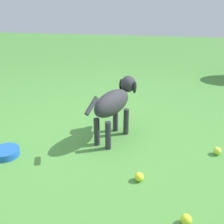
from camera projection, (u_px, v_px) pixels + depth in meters
The scene contains 6 objects.
ground at pixel (94, 144), 2.29m from camera, with size 14.00×14.00×0.00m, color #478438.
dog at pixel (115, 102), 2.27m from camera, with size 0.39×0.75×0.54m.
tennis_ball_0 at pixel (139, 177), 1.83m from camera, with size 0.07×0.07×0.07m, color #D3E22F.
tennis_ball_1 at pixel (217, 151), 2.14m from camera, with size 0.07×0.07×0.07m, color #C1E541.
tennis_ball_2 at pixel (186, 220), 1.48m from camera, with size 0.07×0.07×0.07m, color #C8DA2D.
water_bowl at pixel (6, 152), 2.12m from camera, with size 0.22×0.22×0.06m, color blue.
Camera 1 is at (-0.48, 1.91, 1.23)m, focal length 40.48 mm.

